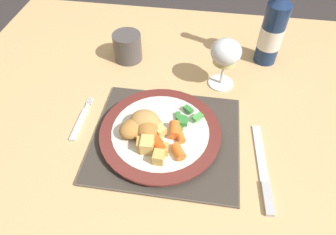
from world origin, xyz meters
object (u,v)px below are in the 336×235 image
fork (81,121)px  table_knife (264,174)px  dining_table (161,130)px  dinner_plate (160,133)px  drinking_cup (127,46)px  wine_glass (226,54)px  bottle (273,29)px

fork → table_knife: bearing=-11.0°
dining_table → dinner_plate: bearing=-79.7°
fork → drinking_cup: 0.27m
dining_table → fork: (-0.18, -0.08, 0.10)m
wine_glass → table_knife: bearing=-70.1°
wine_glass → drinking_cup: bearing=165.3°
drinking_cup → table_knife: bearing=-42.8°
dinner_plate → table_knife: dinner_plate is taller
dining_table → drinking_cup: drinking_cup is taller
fork → dinner_plate: bearing=-5.3°
dining_table → wine_glass: bearing=36.2°
dining_table → wine_glass: size_ratio=8.40×
fork → bottle: bearing=34.7°
drinking_cup → dinner_plate: bearing=-63.0°
dinner_plate → wine_glass: (0.13, 0.20, 0.08)m
bottle → dinner_plate: bearing=-127.5°
dining_table → table_knife: (0.24, -0.16, 0.10)m
dining_table → table_knife: table_knife is taller
table_knife → bottle: 0.40m
dinner_plate → fork: (-0.20, 0.02, -0.01)m
wine_glass → dinner_plate: bearing=-122.2°
fork → wine_glass: 0.39m
dinner_plate → fork: size_ratio=1.98×
dinner_plate → bottle: size_ratio=0.98×
dinner_plate → table_knife: bearing=-15.8°
bottle → table_knife: bearing=-93.6°
fork → bottle: (0.45, 0.31, 0.10)m
table_knife → drinking_cup: bearing=137.2°
wine_glass → drinking_cup: 0.28m
dining_table → table_knife: 0.31m
wine_glass → dining_table: bearing=-143.8°
dining_table → fork: 0.22m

